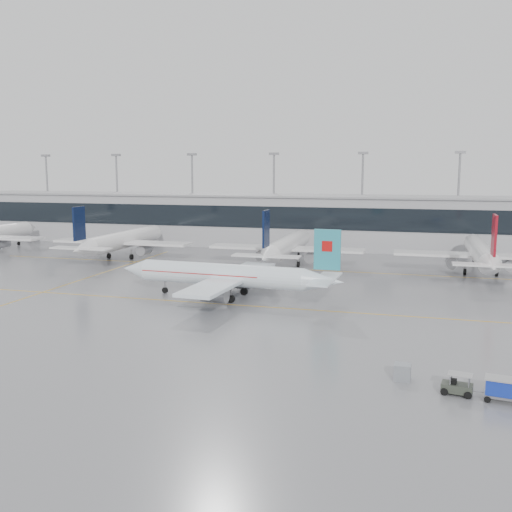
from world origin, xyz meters
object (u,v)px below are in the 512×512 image
(baggage_cart, at_px, (505,388))
(baggage_tug, at_px, (457,387))
(air_canada_jet, at_px, (230,276))
(gse_unit, at_px, (402,372))

(baggage_cart, bearing_deg, baggage_tug, -180.00)
(air_canada_jet, height_order, gse_unit, air_canada_jet)
(gse_unit, bearing_deg, baggage_tug, -23.45)
(gse_unit, bearing_deg, air_canada_jet, 135.49)
(baggage_tug, height_order, baggage_cart, baggage_cart)
(baggage_tug, distance_m, gse_unit, 4.89)
(baggage_tug, height_order, gse_unit, baggage_tug)
(air_canada_jet, distance_m, gse_unit, 36.29)
(air_canada_jet, height_order, baggage_tug, air_canada_jet)
(air_canada_jet, bearing_deg, baggage_cart, 141.67)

